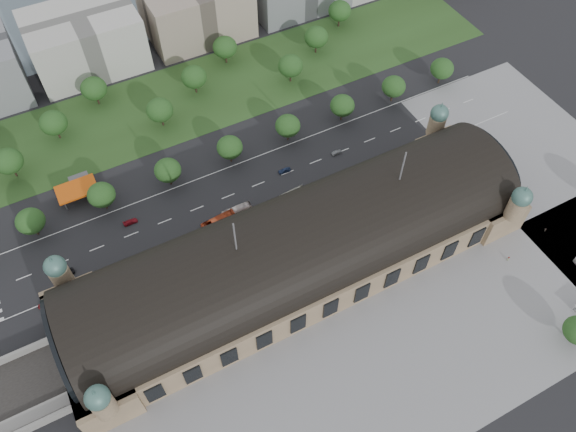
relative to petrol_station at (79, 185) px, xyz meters
name	(u,v)px	position (x,y,z in m)	size (l,w,h in m)	color
ground	(298,268)	(53.91, -65.28, -2.95)	(900.00, 900.00, 0.00)	black
station	(299,251)	(53.91, -65.28, 7.33)	(150.00, 48.40, 44.30)	tan
plaza_south	(400,370)	(63.91, -109.28, -2.95)	(190.00, 48.00, 0.12)	gray
plaza_east	(538,159)	(156.91, -65.28, -2.95)	(56.00, 100.00, 0.12)	gray
road_slab	(197,209)	(33.91, -27.28, -2.95)	(260.00, 26.00, 0.10)	black
grass_belt	(157,109)	(38.91, 27.72, -2.95)	(300.00, 45.00, 0.10)	#28451B
petrol_station	(79,185)	(0.00, 0.00, 0.00)	(14.00, 13.00, 5.05)	#CE4F0C
office_3	(85,41)	(23.91, 67.72, 9.05)	(45.00, 32.00, 24.00)	beige
office_4	(196,9)	(73.91, 67.72, 9.05)	(45.00, 32.00, 24.00)	tan
tree_row_2	(30,221)	(-18.09, -12.28, 4.48)	(9.60, 9.60, 11.52)	#2D2116
tree_row_3	(101,195)	(5.91, -12.28, 4.48)	(9.60, 9.60, 11.52)	#2D2116
tree_row_4	(168,170)	(29.91, -12.28, 4.48)	(9.60, 9.60, 11.52)	#2D2116
tree_row_5	(230,147)	(53.91, -12.28, 4.48)	(9.60, 9.60, 11.52)	#2D2116
tree_row_6	(288,126)	(77.91, -12.28, 4.48)	(9.60, 9.60, 11.52)	#2D2116
tree_row_7	(342,106)	(101.91, -12.28, 4.48)	(9.60, 9.60, 11.52)	#2D2116
tree_row_8	(394,87)	(125.91, -12.28, 4.48)	(9.60, 9.60, 11.52)	#2D2116
tree_row_9	(442,69)	(149.91, -12.28, 4.48)	(9.60, 9.60, 11.52)	#2D2116
tree_belt_3	(8,161)	(-19.09, 17.72, 5.10)	(10.40, 10.40, 12.48)	#2D2116
tree_belt_4	(53,123)	(-0.09, 29.72, 5.10)	(10.40, 10.40, 12.48)	#2D2116
tree_belt_5	(94,88)	(18.91, 41.72, 5.10)	(10.40, 10.40, 12.48)	#2D2116
tree_belt_6	(160,110)	(37.91, 17.72, 5.10)	(10.40, 10.40, 12.48)	#2D2116
tree_belt_7	(194,77)	(56.91, 29.72, 5.10)	(10.40, 10.40, 12.48)	#2D2116
tree_belt_8	(225,47)	(75.91, 41.72, 5.10)	(10.40, 10.40, 12.48)	#2D2116
tree_belt_9	(290,66)	(94.91, 17.72, 5.10)	(10.40, 10.40, 12.48)	#2D2116
tree_belt_10	(316,37)	(113.91, 29.72, 5.10)	(10.40, 10.40, 12.48)	#2D2116
tree_belt_11	(340,11)	(132.91, 41.72, 5.10)	(10.40, 10.40, 12.48)	#2D2116
traffic_car_2	(66,274)	(-13.75, -32.80, -2.18)	(2.54, 5.51, 1.53)	black
traffic_car_3	(130,222)	(11.30, -22.48, -2.24)	(1.99, 4.90, 1.42)	maroon
traffic_car_4	(284,170)	(69.11, -26.34, -2.15)	(1.89, 4.70, 1.60)	#1B294C
traffic_car_5	(337,153)	(90.90, -27.49, -2.28)	(1.42, 4.07, 1.34)	#5C5F63
traffic_car_6	(410,147)	(117.09, -37.93, -2.15)	(2.66, 5.78, 1.61)	white
parked_car_0	(98,292)	(-6.39, -44.28, -2.21)	(1.57, 4.51, 1.49)	black
parked_car_1	(45,303)	(-22.02, -40.28, -2.25)	(2.31, 5.02, 1.40)	maroon
parked_car_2	(151,259)	(12.42, -40.28, -2.27)	(1.91, 4.71, 1.37)	#181A43
parked_car_3	(144,262)	(9.92, -40.28, -2.25)	(1.66, 4.13, 1.41)	#505257
parked_car_4	(169,263)	(17.20, -44.28, -2.24)	(1.51, 4.32, 1.42)	#BEBDC0
parked_car_5	(206,240)	(31.57, -41.64, -2.24)	(2.35, 5.09, 1.41)	gray
parked_car_6	(152,270)	(11.49, -44.28, -2.19)	(2.13, 5.24, 1.52)	black
bus_west	(219,221)	(38.11, -37.16, -1.20)	(2.94, 12.55, 3.50)	#BE3F1E
bus_mid	(237,210)	(45.74, -35.67, -1.45)	(2.53, 10.79, 3.01)	silver
bus_east	(292,195)	(65.80, -38.28, -1.44)	(2.53, 10.81, 3.01)	beige
pedestrian_0	(508,259)	(116.52, -94.66, -2.06)	(0.87, 0.50, 1.77)	gray
pedestrian_2	(545,229)	(135.63, -91.41, -2.13)	(0.80, 0.46, 1.65)	gray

